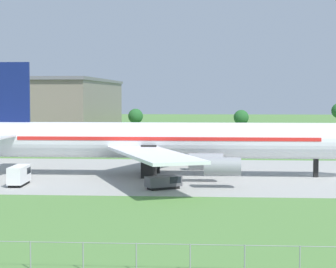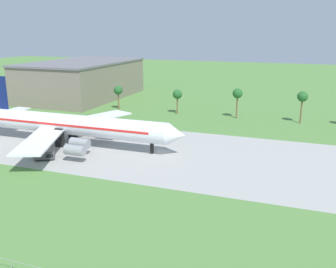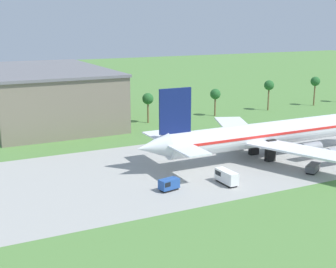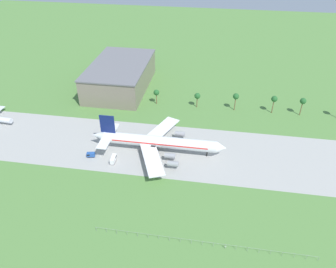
% 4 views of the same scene
% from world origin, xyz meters
% --- Properties ---
extents(ground_plane, '(600.00, 600.00, 0.00)m').
position_xyz_m(ground_plane, '(0.00, 0.00, 0.00)').
color(ground_plane, '#517F3D').
extents(taxiway_strip, '(320.00, 44.00, 0.02)m').
position_xyz_m(taxiway_strip, '(0.00, 0.00, 0.01)').
color(taxiway_strip, '#9E9E99').
rests_on(taxiway_strip, ground_plane).
extents(jet_airliner, '(67.64, 51.65, 18.32)m').
position_xyz_m(jet_airliner, '(-26.43, -2.11, 5.69)').
color(jet_airliner, white).
rests_on(jet_airliner, ground_plane).
extents(fuel_truck, '(5.26, 4.26, 1.81)m').
position_xyz_m(fuel_truck, '(-24.71, -15.90, 1.00)').
color(fuel_truck, black).
rests_on(fuel_truck, ground_plane).
extents(perimeter_fence, '(80.10, 0.10, 2.10)m').
position_xyz_m(perimeter_fence, '(0.00, -55.00, 1.45)').
color(perimeter_fence, gray).
rests_on(perimeter_fence, ground_plane).
extents(terminal_building, '(36.72, 61.20, 17.20)m').
position_xyz_m(terminal_building, '(-64.66, 65.05, 8.61)').
color(terminal_building, slate).
rests_on(terminal_building, ground_plane).
extents(palm_tree_row, '(111.33, 3.60, 11.49)m').
position_xyz_m(palm_tree_row, '(20.27, 46.12, 8.63)').
color(palm_tree_row, brown).
rests_on(palm_tree_row, ground_plane).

